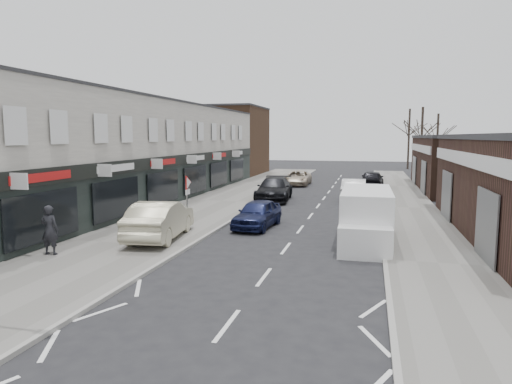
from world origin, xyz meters
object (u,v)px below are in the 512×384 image
Objects in this scene: warning_sign at (188,187)px; sedan_on_pavement at (160,220)px; parked_car_right_a at (354,189)px; parked_car_right_b at (372,179)px; parked_car_left_c at (297,178)px; white_van at (366,218)px; pedestrian at (50,230)px; parked_car_left_a at (257,214)px; parked_car_left_b at (274,189)px.

sedan_on_pavement is (-0.48, -2.02, -1.24)m from warning_sign.
parked_car_right_b is (1.30, 8.13, 0.02)m from parked_car_right_a.
white_van is at bearing -74.49° from parked_car_left_c.
warning_sign is 8.42m from white_van.
parked_car_left_c is (-6.59, 22.80, -0.41)m from white_van.
sedan_on_pavement is 4.57m from pedestrian.
warning_sign reaches higher than parked_car_right_b.
parked_car_left_c is 1.04× the size of parked_car_right_b.
warning_sign is 3.86m from parked_car_left_a.
warning_sign is 0.57× the size of parked_car_right_b.
parked_car_left_b reaches higher than parked_car_left_a.
parked_car_left_a is at bearing 77.82° from parked_car_right_b.
parked_car_left_c is (0.00, 10.83, -0.14)m from parked_car_left_b.
sedan_on_pavement is 2.66× the size of pedestrian.
pedestrian is (-11.66, -5.52, -0.02)m from white_van.
parked_car_left_c is at bearing 105.46° from white_van.
sedan_on_pavement is (-8.83, -1.92, -0.13)m from white_van.
parked_car_left_b is at bearing 58.69° from parked_car_right_b.
pedestrian reaches higher than parked_car_left_b.
sedan_on_pavement reaches higher than parked_car_left_a.
parked_car_right_a is 8.23m from parked_car_right_b.
parked_car_right_a is at bearing 61.37° from warning_sign.
white_van is 1.26× the size of parked_car_right_b.
white_van is 1.21× the size of parked_car_left_c.
warning_sign is 0.65× the size of parked_car_left_a.
parked_car_left_b is (-1.20, 9.89, 0.11)m from parked_car_left_a.
parked_car_right_a is 1.00× the size of parked_car_right_b.
parked_car_right_b is at bearing 68.16° from warning_sign.
parked_car_right_b is at bearing -118.65° from sedan_on_pavement.
sedan_on_pavement reaches higher than parked_car_right_b.
parked_car_left_c is 10.79m from parked_car_right_a.
pedestrian is 0.40× the size of parked_car_right_a.
parked_car_right_a is at bearing 93.50° from white_van.
parked_car_left_c is at bearing -58.88° from parked_car_right_a.
warning_sign is 0.57× the size of parked_car_right_a.
parked_car_left_a is at bearing -87.25° from parked_car_left_b.
parked_car_left_b is 5.83m from parked_car_right_a.
pedestrian is at bearing -155.33° from white_van.
warning_sign reaches higher than sedan_on_pavement.
parked_car_left_a is 20.44m from parked_car_right_b.
pedestrian is at bearing -124.62° from parked_car_left_a.
warning_sign is 0.55× the size of parked_car_left_c.
pedestrian is 29.74m from parked_car_right_b.
parked_car_left_c is (2.24, 24.72, -0.27)m from sedan_on_pavement.
sedan_on_pavement is 5.28m from parked_car_left_a.
parked_car_left_b is at bearing 101.86° from parked_car_left_a.
warning_sign is 6.61m from pedestrian.
parked_car_left_c is at bearing -104.78° from pedestrian.
white_van is 12.89m from pedestrian.
warning_sign is at bearing 72.17° from parked_car_right_b.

